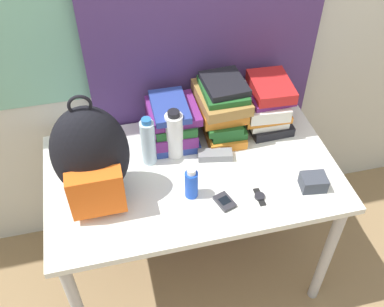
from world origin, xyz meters
name	(u,v)px	position (x,y,z in m)	size (l,w,h in m)	color
wall_back	(166,14)	(0.00, 0.82, 1.25)	(6.00, 0.06, 2.50)	beige
curtain_blue	(206,16)	(0.16, 0.77, 1.25)	(1.06, 0.04, 2.50)	#4C336B
desk	(192,185)	(0.00, 0.37, 0.66)	(1.25, 0.74, 0.76)	silver
backpack	(91,158)	(-0.40, 0.33, 0.96)	(0.29, 0.26, 0.49)	black
book_stack_left	(172,121)	(-0.04, 0.59, 0.85)	(0.22, 0.27, 0.21)	navy
book_stack_center	(222,107)	(0.19, 0.59, 0.89)	(0.22, 0.29, 0.28)	orange
book_stack_right	(266,104)	(0.40, 0.59, 0.87)	(0.23, 0.28, 0.24)	black
water_bottle	(148,142)	(-0.17, 0.47, 0.87)	(0.06, 0.06, 0.24)	silver
sports_bottle	(174,135)	(-0.05, 0.48, 0.87)	(0.08, 0.08, 0.24)	white
sunscreen_bottle	(191,184)	(-0.03, 0.23, 0.82)	(0.05, 0.05, 0.15)	blue
cell_phone	(225,202)	(0.08, 0.16, 0.76)	(0.08, 0.10, 0.02)	#2D2D33
sunglasses_case	(215,155)	(0.12, 0.42, 0.77)	(0.16, 0.08, 0.04)	gray
camera_pouch	(313,182)	(0.46, 0.16, 0.79)	(0.11, 0.10, 0.06)	#383D47
wristwatch	(260,197)	(0.23, 0.16, 0.76)	(0.04, 0.09, 0.01)	black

